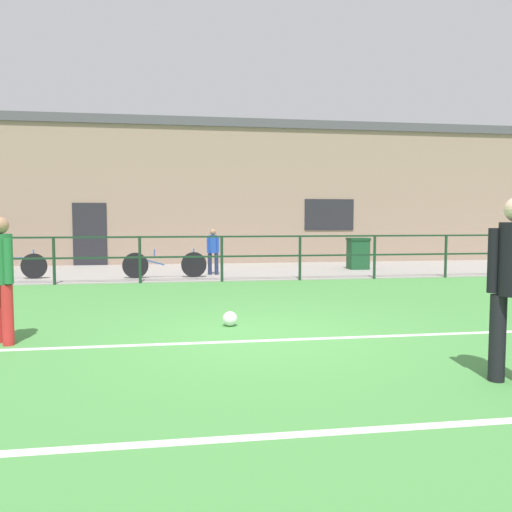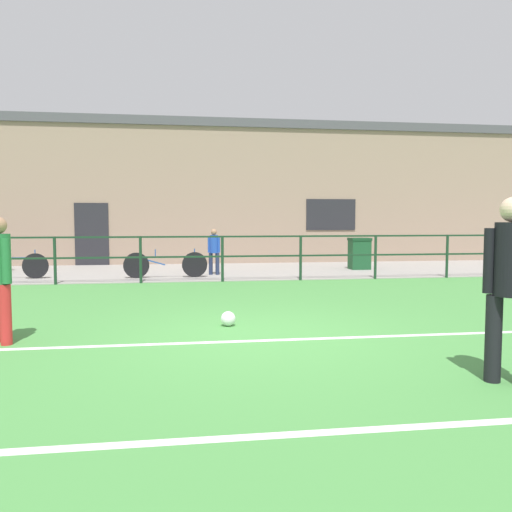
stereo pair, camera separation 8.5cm
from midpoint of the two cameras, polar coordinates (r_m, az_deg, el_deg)
The scene contains 12 objects.
ground at distance 6.91m, azimuth 0.11°, elevation -9.10°, with size 60.00×44.00×0.04m, color #478C42.
field_line_touchline at distance 6.65m, azimuth 0.47°, elevation -9.44°, with size 36.00×0.11×0.00m, color white.
field_line_hash at distance 3.98m, azimuth 7.43°, elevation -18.99°, with size 36.00×0.11×0.00m, color white.
pavement_strip at distance 15.26m, azimuth -4.79°, elevation -1.70°, with size 48.00×5.00×0.02m, color gray.
perimeter_fence at distance 12.72m, azimuth -4.04°, elevation 0.47°, with size 36.07×0.07×1.15m.
clubhouse_facade at distance 18.90m, azimuth -5.61°, elevation 7.04°, with size 28.00×2.56×5.02m.
player_striker at distance 7.10m, azimuth -26.91°, elevation -1.63°, with size 0.34×0.34×1.59m.
soccer_ball_match at distance 7.52m, azimuth -3.25°, elevation -7.02°, with size 0.22×0.22×0.22m, color white.
spectator_child at distance 14.17m, azimuth -5.00°, elevation 0.82°, with size 0.34×0.22×1.27m.
bicycle_parked_0 at distance 14.62m, azimuth -26.70°, elevation -1.00°, with size 2.21×0.04×0.75m.
bicycle_parked_2 at distance 13.61m, azimuth -10.36°, elevation -0.95°, with size 2.19×0.04×0.76m.
trash_bin_0 at distance 16.00m, azimuth 11.20°, elevation 0.29°, with size 0.62×0.53×0.97m.
Camera 1 is at (-1.07, -6.64, 1.57)m, focal length 35.75 mm.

